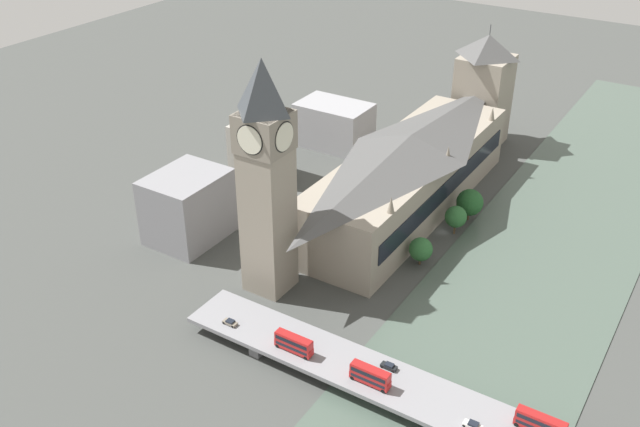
{
  "coord_description": "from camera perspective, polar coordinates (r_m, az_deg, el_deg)",
  "views": [
    {
      "loc": [
        -72.91,
        191.97,
        123.49
      ],
      "look_at": [
        22.75,
        40.4,
        19.85
      ],
      "focal_mm": 40.0,
      "sensor_mm": 36.0,
      "label": 1
    }
  ],
  "objects": [
    {
      "name": "city_block_east",
      "position": [
        232.12,
        -10.51,
        0.54
      ],
      "size": [
        20.39,
        25.1,
        22.27
      ],
      "color": "gray",
      "rests_on": "ground_plane"
    },
    {
      "name": "tree_embankment_near",
      "position": [
        236.25,
        10.81,
        -0.26
      ],
      "size": [
        7.22,
        7.22,
        10.04
      ],
      "color": "brown",
      "rests_on": "ground_plane"
    },
    {
      "name": "parliament_hall",
      "position": [
        245.26,
        7.12,
        3.25
      ],
      "size": [
        29.25,
        106.1,
        28.02
      ],
      "color": "gray",
      "rests_on": "ground_plane"
    },
    {
      "name": "ground_plane",
      "position": [
        239.63,
        9.81,
        -1.47
      ],
      "size": [
        600.0,
        600.0,
        0.0
      ],
      "primitive_type": "plane",
      "color": "#424442"
    },
    {
      "name": "car_northbound_lead",
      "position": [
        176.78,
        5.54,
        -12.06
      ],
      "size": [
        4.04,
        1.74,
        1.42
      ],
      "color": "black",
      "rests_on": "road_bridge"
    },
    {
      "name": "clock_tower",
      "position": [
        192.25,
        -4.34,
        3.26
      ],
      "size": [
        13.08,
        13.08,
        68.99
      ],
      "color": "gray",
      "rests_on": "ground_plane"
    },
    {
      "name": "double_decker_bus_rear",
      "position": [
        167.26,
        17.24,
        -15.74
      ],
      "size": [
        11.2,
        2.48,
        4.66
      ],
      "color": "red",
      "rests_on": "road_bridge"
    },
    {
      "name": "city_block_west",
      "position": [
        269.44,
        -4.84,
        5.02
      ],
      "size": [
        20.18,
        14.04,
        20.03
      ],
      "color": "#A39E93",
      "rests_on": "ground_plane"
    },
    {
      "name": "road_bridge",
      "position": [
        171.04,
        9.73,
        -14.95
      ],
      "size": [
        140.31,
        15.19,
        4.68
      ],
      "color": "slate",
      "rests_on": "ground_plane"
    },
    {
      "name": "car_southbound_tail",
      "position": [
        165.89,
        12.13,
        -16.23
      ],
      "size": [
        4.26,
        1.85,
        1.5
      ],
      "color": "silver",
      "rests_on": "road_bridge"
    },
    {
      "name": "car_southbound_mid",
      "position": [
        190.28,
        -7.21,
        -8.63
      ],
      "size": [
        3.96,
        1.85,
        1.33
      ],
      "color": "slate",
      "rests_on": "road_bridge"
    },
    {
      "name": "tree_embankment_far",
      "position": [
        245.0,
        11.89,
        0.87
      ],
      "size": [
        9.09,
        9.09,
        11.29
      ],
      "color": "brown",
      "rests_on": "ground_plane"
    },
    {
      "name": "victoria_tower",
      "position": [
        299.05,
        12.92,
        9.58
      ],
      "size": [
        19.27,
        19.27,
        49.41
      ],
      "color": "gray",
      "rests_on": "ground_plane"
    },
    {
      "name": "river_water",
      "position": [
        231.63,
        17.31,
        -3.68
      ],
      "size": [
        54.15,
        360.0,
        0.3
      ],
      "primitive_type": "cube",
      "color": "#47564C",
      "rests_on": "ground_plane"
    },
    {
      "name": "double_decker_bus_mid",
      "position": [
        179.58,
        -2.11,
        -10.31
      ],
      "size": [
        10.3,
        2.53,
        4.72
      ],
      "color": "red",
      "rests_on": "road_bridge"
    },
    {
      "name": "double_decker_bus_lead",
      "position": [
        171.33,
        4.04,
        -12.77
      ],
      "size": [
        10.07,
        2.56,
        4.68
      ],
      "color": "red",
      "rests_on": "road_bridge"
    },
    {
      "name": "city_block_center",
      "position": [
        294.41,
        1.12,
        7.13
      ],
      "size": [
        29.04,
        19.14,
        17.85
      ],
      "color": "#939399",
      "rests_on": "ground_plane"
    },
    {
      "name": "tree_embankment_mid",
      "position": [
        219.46,
        8.06,
        -2.85
      ],
      "size": [
        7.33,
        7.33,
        9.09
      ],
      "color": "brown",
      "rests_on": "ground_plane"
    }
  ]
}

